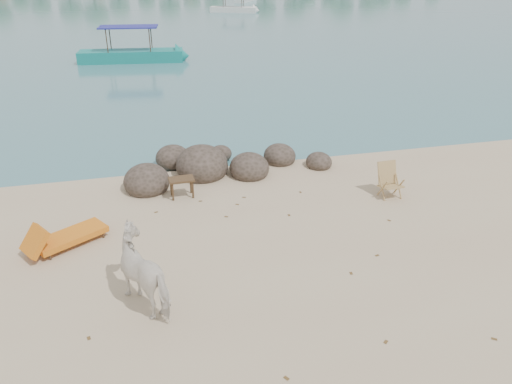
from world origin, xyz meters
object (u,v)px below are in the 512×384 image
boulders (210,167)px  cow (148,272)px  lounge_chair (70,234)px  boat_near (129,32)px  deck_chair (391,182)px  side_table (182,189)px

boulders → cow: bearing=-109.4°
lounge_chair → boat_near: (1.78, 21.94, 1.42)m
cow → deck_chair: 7.42m
boulders → deck_chair: (4.62, -2.83, 0.24)m
cow → lounge_chair: bearing=-89.2°
boulders → side_table: bearing=-124.7°
side_table → lounge_chair: 3.37m
boulders → lounge_chair: (-3.80, -3.34, 0.08)m
cow → deck_chair: cow is taller
deck_chair → boat_near: boat_near is taller
deck_chair → lounge_chair: bearing=-179.7°
side_table → deck_chair: bearing=-16.4°
cow → side_table: 4.65m
cow → boat_near: size_ratio=0.24×
boat_near → cow: bearing=-83.3°
side_table → boulders: bearing=52.5°
boulders → side_table: (-1.01, -1.46, 0.05)m
side_table → boat_near: 20.14m
cow → lounge_chair: cow is taller
deck_chair → boulders: bearing=145.4°
boulders → deck_chair: size_ratio=6.84×
boulders → lounge_chair: boulders is taller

